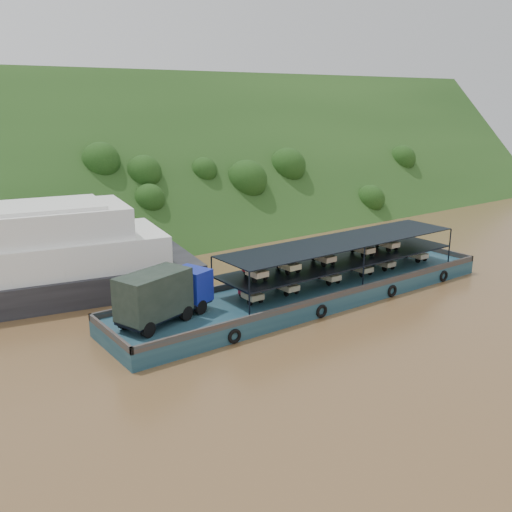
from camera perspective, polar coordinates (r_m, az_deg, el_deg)
ground at (r=48.40m, az=4.02°, el=-4.04°), size 160.00×160.00×0.00m
hillside at (r=78.34m, az=-13.22°, el=3.18°), size 140.00×39.60×39.60m
cargo_barge at (r=46.30m, az=4.00°, el=-3.36°), size 35.00×7.18×4.92m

